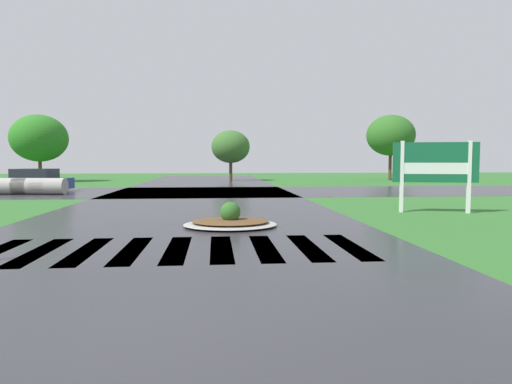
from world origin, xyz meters
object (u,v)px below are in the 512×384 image
object	(u,v)px
median_island	(230,222)
drainage_pipe_stack	(30,186)
car_silver_hatch	(32,181)
estate_billboard	(435,166)

from	to	relation	value
median_island	drainage_pipe_stack	bearing A→B (deg)	128.98
car_silver_hatch	drainage_pipe_stack	xyz separation A→B (m)	(0.71, -2.05, -0.19)
median_island	car_silver_hatch	size ratio (longest dim) A/B	0.56
estate_billboard	drainage_pipe_stack	bearing A→B (deg)	-15.79
median_island	drainage_pipe_stack	world-z (taller)	drainage_pipe_stack
median_island	car_silver_hatch	distance (m)	18.32
car_silver_hatch	median_island	bearing A→B (deg)	134.48
estate_billboard	median_island	world-z (taller)	estate_billboard
car_silver_hatch	drainage_pipe_stack	distance (m)	2.18
median_island	car_silver_hatch	xyz separation A→B (m)	(-10.94, 14.69, 0.49)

